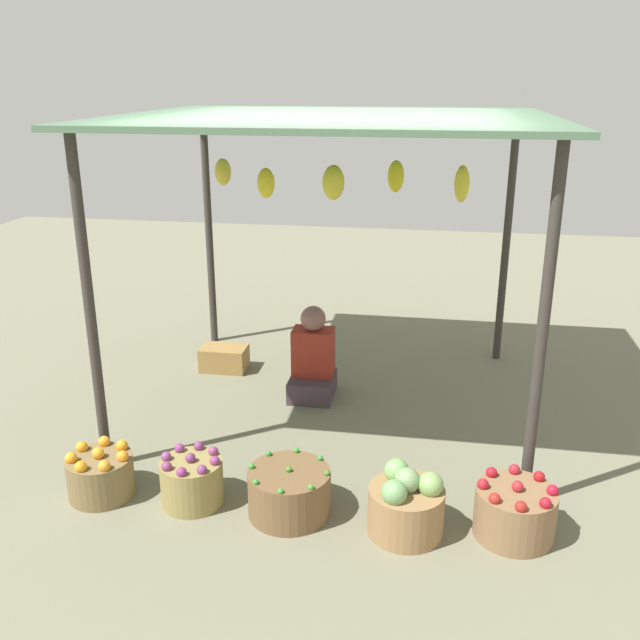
{
  "coord_description": "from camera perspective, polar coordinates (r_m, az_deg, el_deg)",
  "views": [
    {
      "loc": [
        0.75,
        -5.18,
        2.57
      ],
      "look_at": [
        0.0,
        -0.64,
        0.95
      ],
      "focal_mm": 39.31,
      "sensor_mm": 36.0,
      "label": 1
    }
  ],
  "objects": [
    {
      "name": "vendor_person",
      "position": [
        5.86,
        -0.59,
        -3.43
      ],
      "size": [
        0.36,
        0.44,
        0.78
      ],
      "color": "#42343C",
      "rests_on": "ground"
    },
    {
      "name": "basket_red_apples",
      "position": [
        4.39,
        15.58,
        -14.78
      ],
      "size": [
        0.47,
        0.47,
        0.36
      ],
      "color": "olive",
      "rests_on": "ground"
    },
    {
      "name": "basket_oranges",
      "position": [
        4.8,
        -17.43,
        -11.92
      ],
      "size": [
        0.42,
        0.42,
        0.34
      ],
      "color": "brown",
      "rests_on": "ground"
    },
    {
      "name": "basket_green_chilies",
      "position": [
        4.42,
        -2.51,
        -13.82
      ],
      "size": [
        0.51,
        0.51,
        0.33
      ],
      "color": "brown",
      "rests_on": "ground"
    },
    {
      "name": "basket_purple_onions",
      "position": [
        4.58,
        -10.39,
        -12.75
      ],
      "size": [
        0.39,
        0.39,
        0.35
      ],
      "color": "olive",
      "rests_on": "ground"
    },
    {
      "name": "market_stall_structure",
      "position": [
        5.27,
        1.18,
        14.52
      ],
      "size": [
        3.11,
        2.75,
        2.29
      ],
      "color": "#38332D",
      "rests_on": "ground"
    },
    {
      "name": "wooden_crate_near_vendor",
      "position": [
        6.48,
        -7.81,
        -3.1
      ],
      "size": [
        0.41,
        0.27,
        0.22
      ],
      "primitive_type": "cube",
      "color": "olive",
      "rests_on": "ground"
    },
    {
      "name": "basket_cabbages",
      "position": [
        4.27,
        7.02,
        -14.74
      ],
      "size": [
        0.45,
        0.45,
        0.43
      ],
      "color": "#977148",
      "rests_on": "ground"
    },
    {
      "name": "ground_plane",
      "position": [
        5.83,
        1.05,
        -6.75
      ],
      "size": [
        14.0,
        14.0,
        0.0
      ],
      "primitive_type": "plane",
      "color": "#72715A"
    }
  ]
}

